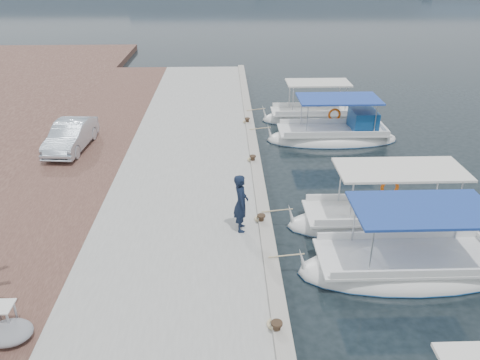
% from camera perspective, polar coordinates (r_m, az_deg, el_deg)
% --- Properties ---
extents(ground, '(400.00, 400.00, 0.00)m').
position_cam_1_polar(ground, '(14.86, 4.36, -9.96)').
color(ground, black).
rests_on(ground, ground).
extents(concrete_quay, '(6.00, 40.00, 0.50)m').
position_cam_1_polar(concrete_quay, '(18.99, -6.20, -0.53)').
color(concrete_quay, '#9B9B96').
rests_on(concrete_quay, ground).
extents(quay_curb, '(0.44, 40.00, 0.12)m').
position_cam_1_polar(quay_curb, '(18.83, 2.21, 0.43)').
color(quay_curb, '#9E988C').
rests_on(quay_curb, concrete_quay).
extents(cobblestone_strip, '(4.00, 40.00, 0.50)m').
position_cam_1_polar(cobblestone_strip, '(20.01, -20.63, -0.71)').
color(cobblestone_strip, '#4D3029').
rests_on(cobblestone_strip, ground).
extents(fishing_caique_b, '(6.60, 2.44, 2.83)m').
position_cam_1_polar(fishing_caique_b, '(15.19, 19.60, -10.16)').
color(fishing_caique_b, white).
rests_on(fishing_caique_b, ground).
extents(fishing_caique_c, '(7.11, 2.17, 2.83)m').
position_cam_1_polar(fishing_caique_c, '(17.33, 17.49, -4.99)').
color(fishing_caique_c, white).
rests_on(fishing_caique_c, ground).
extents(fishing_caique_d, '(6.67, 2.43, 2.83)m').
position_cam_1_polar(fishing_caique_d, '(24.40, 11.40, 5.18)').
color(fishing_caique_d, white).
rests_on(fishing_caique_d, ground).
extents(fishing_caique_e, '(5.80, 1.98, 2.83)m').
position_cam_1_polar(fishing_caique_e, '(27.16, 8.89, 7.41)').
color(fishing_caique_e, white).
rests_on(fishing_caique_e, ground).
extents(mooring_bollards, '(0.28, 20.28, 0.33)m').
position_cam_1_polar(mooring_bollards, '(15.69, 2.61, -4.71)').
color(mooring_bollards, black).
rests_on(mooring_bollards, concrete_quay).
extents(fisherman, '(0.49, 0.73, 1.97)m').
position_cam_1_polar(fisherman, '(14.98, 0.12, -2.81)').
color(fisherman, black).
rests_on(fisherman, concrete_quay).
extents(parked_car, '(1.64, 4.01, 1.29)m').
position_cam_1_polar(parked_car, '(22.75, -19.93, 5.10)').
color(parked_car, silver).
rests_on(parked_car, cobblestone_strip).
extents(tarp_bundle, '(1.10, 0.90, 0.40)m').
position_cam_1_polar(tarp_bundle, '(12.73, -26.31, -16.35)').
color(tarp_bundle, gray).
rests_on(tarp_bundle, cobblestone_strip).
extents(folding_table, '(0.55, 0.55, 0.73)m').
position_cam_1_polar(folding_table, '(12.84, -26.98, -14.25)').
color(folding_table, silver).
rests_on(folding_table, cobblestone_strip).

